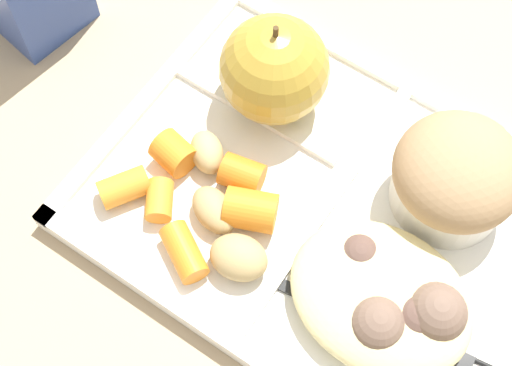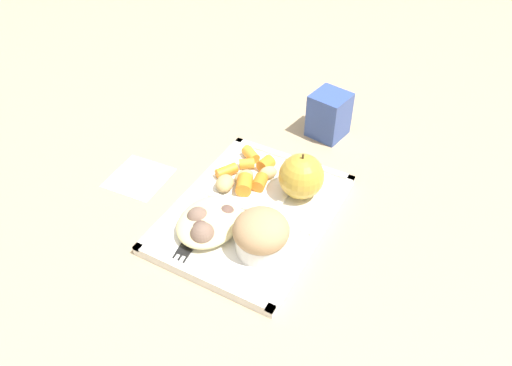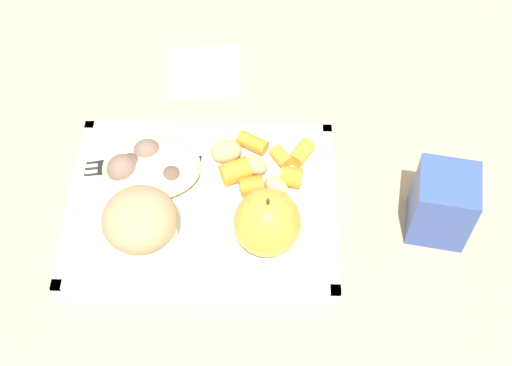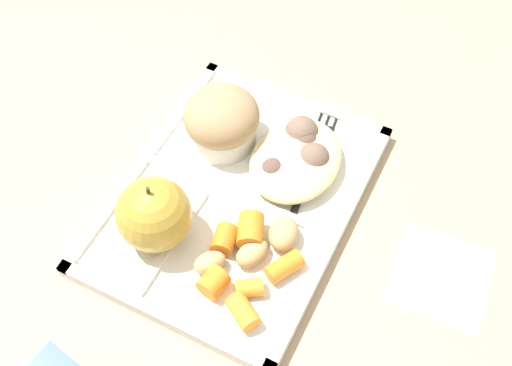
{
  "view_description": "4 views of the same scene",
  "coord_description": "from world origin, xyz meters",
  "px_view_note": "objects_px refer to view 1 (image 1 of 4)",
  "views": [
    {
      "loc": [
        0.08,
        -0.21,
        0.49
      ],
      "look_at": [
        -0.03,
        -0.04,
        0.07
      ],
      "focal_mm": 54.87,
      "sensor_mm": 36.0,
      "label": 1
    },
    {
      "loc": [
        0.5,
        0.28,
        0.59
      ],
      "look_at": [
        -0.0,
        0.0,
        0.07
      ],
      "focal_mm": 35.07,
      "sensor_mm": 36.0,
      "label": 2
    },
    {
      "loc": [
        -0.07,
        0.44,
        0.68
      ],
      "look_at": [
        -0.06,
        0.01,
        0.07
      ],
      "focal_mm": 47.27,
      "sensor_mm": 36.0,
      "label": 3
    },
    {
      "loc": [
        -0.34,
        -0.19,
        0.6
      ],
      "look_at": [
        0.0,
        -0.02,
        0.05
      ],
      "focal_mm": 46.44,
      "sensor_mm": 36.0,
      "label": 4
    }
  ],
  "objects_px": {
    "green_apple": "(274,69)",
    "plastic_fork": "(406,343)",
    "lunch_tray": "(326,208)",
    "bran_muffin": "(456,176)"
  },
  "relations": [
    {
      "from": "green_apple",
      "to": "plastic_fork",
      "type": "distance_m",
      "value": 0.2
    },
    {
      "from": "lunch_tray",
      "to": "bran_muffin",
      "type": "bearing_deg",
      "value": 38.23
    },
    {
      "from": "green_apple",
      "to": "bran_muffin",
      "type": "distance_m",
      "value": 0.14
    },
    {
      "from": "lunch_tray",
      "to": "bran_muffin",
      "type": "relative_size",
      "value": 3.75
    },
    {
      "from": "lunch_tray",
      "to": "green_apple",
      "type": "bearing_deg",
      "value": 146.75
    },
    {
      "from": "lunch_tray",
      "to": "plastic_fork",
      "type": "distance_m",
      "value": 0.11
    },
    {
      "from": "lunch_tray",
      "to": "bran_muffin",
      "type": "height_order",
      "value": "bran_muffin"
    },
    {
      "from": "plastic_fork",
      "to": "bran_muffin",
      "type": "bearing_deg",
      "value": 105.01
    },
    {
      "from": "green_apple",
      "to": "bran_muffin",
      "type": "height_order",
      "value": "green_apple"
    },
    {
      "from": "green_apple",
      "to": "plastic_fork",
      "type": "xyz_separation_m",
      "value": [
        0.17,
        -0.1,
        -0.04
      ]
    }
  ]
}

